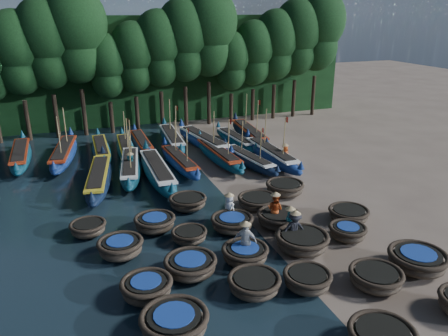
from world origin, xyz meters
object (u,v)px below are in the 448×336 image
object	(u,v)px
fisherman_5	(131,164)
coracle_7	(307,279)
coracle_19	(349,214)
long_boat_5	(180,161)
coracle_11	(191,265)
long_boat_10	(64,153)
coracle_12	(245,254)
fisherman_2	(275,208)
coracle_23	(258,201)
long_boat_6	(219,155)
long_boat_4	(157,171)
coracle_20	(88,228)
long_boat_16	(235,140)
coracle_10	(147,288)
coracle_14	(348,232)
fisherman_6	(285,154)
coracle_16	(189,235)
coracle_8	(376,277)
coracle_18	(279,219)
fisherman_4	(245,240)
fisherman_1	(290,219)
long_boat_2	(99,178)
long_boat_12	(126,148)
fisherman_0	(229,207)
coracle_5	(174,322)
coracle_21	(155,223)
long_boat_7	(249,160)
long_boat_11	(101,150)
coracle_24	(285,188)
long_boat_15	(204,141)
coracle_9	(417,260)
long_boat_8	(271,155)
long_boat_3	(130,167)
fisherman_3	(294,229)
coracle_6	(254,284)
long_boat_9	(20,156)
coracle_13	(302,241)
long_boat_14	(172,139)

from	to	relation	value
fisherman_5	coracle_7	bearing A→B (deg)	4.18
coracle_19	long_boat_5	distance (m)	12.61
coracle_11	long_boat_10	world-z (taller)	long_boat_10
coracle_12	fisherman_2	distance (m)	3.99
coracle_23	long_boat_6	xyz separation A→B (m)	(0.63, 8.16, 0.14)
long_boat_4	coracle_20	bearing A→B (deg)	-127.13
long_boat_16	fisherman_5	world-z (taller)	fisherman_5
coracle_10	coracle_20	world-z (taller)	coracle_10
coracle_14	fisherman_6	world-z (taller)	fisherman_6
coracle_16	coracle_8	bearing A→B (deg)	-45.34
coracle_18	fisherman_4	bearing A→B (deg)	-141.38
fisherman_1	fisherman_6	size ratio (longest dim) A/B	0.97
coracle_11	long_boat_6	size ratio (longest dim) A/B	0.27
coracle_20	long_boat_2	xyz separation A→B (m)	(1.10, 6.24, 0.18)
long_boat_2	long_boat_12	bearing A→B (deg)	76.61
coracle_12	fisherman_0	distance (m)	4.07
coracle_5	coracle_16	distance (m)	6.33
coracle_16	fisherman_0	xyz separation A→B (m)	(2.57, 1.38, 0.48)
coracle_7	long_boat_4	bearing A→B (deg)	102.46
fisherman_1	coracle_21	bearing A→B (deg)	-130.89
coracle_23	long_boat_7	world-z (taller)	long_boat_7
coracle_10	long_boat_10	bearing A→B (deg)	97.94
coracle_21	long_boat_7	distance (m)	10.91
long_boat_11	fisherman_2	bearing A→B (deg)	-62.24
coracle_24	long_boat_15	distance (m)	10.68
coracle_9	long_boat_8	size ratio (longest dim) A/B	0.34
coracle_24	coracle_7	bearing A→B (deg)	-112.54
long_boat_3	fisherman_4	distance (m)	12.77
coracle_23	long_boat_16	bearing A→B (deg)	74.03
fisherman_6	fisherman_3	bearing A→B (deg)	161.28
coracle_18	long_boat_8	world-z (taller)	long_boat_8
long_boat_7	coracle_16	bearing A→B (deg)	-136.99
coracle_20	coracle_8	bearing A→B (deg)	-38.89
fisherman_3	fisherman_6	world-z (taller)	fisherman_3
coracle_12	coracle_20	bearing A→B (deg)	141.57
coracle_8	coracle_11	world-z (taller)	coracle_11
coracle_6	long_boat_9	world-z (taller)	long_boat_9
coracle_18	long_boat_6	distance (m)	10.53
long_boat_12	fisherman_4	world-z (taller)	long_boat_12
coracle_10	coracle_13	distance (m)	7.47
long_boat_14	long_boat_15	size ratio (longest dim) A/B	0.94
long_boat_3	long_boat_4	xyz separation A→B (m)	(1.52, -1.55, 0.04)
fisherman_6	long_boat_8	bearing A→B (deg)	39.66
coracle_18	long_boat_6	size ratio (longest dim) A/B	0.33
long_boat_5	long_boat_12	world-z (taller)	long_boat_5
long_boat_4	long_boat_6	world-z (taller)	long_boat_6
coracle_21	long_boat_12	xyz separation A→B (m)	(0.47, 12.86, 0.06)
long_boat_14	fisherman_6	distance (m)	9.88
coracle_16	coracle_21	distance (m)	2.15
coracle_10	long_boat_5	bearing A→B (deg)	70.10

